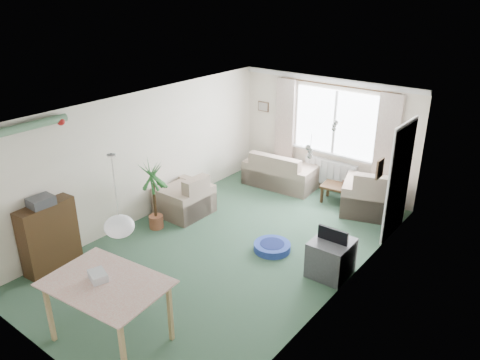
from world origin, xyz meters
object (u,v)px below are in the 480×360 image
Objects in this scene: armchair_corner at (371,190)px; dining_table at (110,312)px; armchair_left at (184,194)px; bookshelf at (49,236)px; coffee_table at (342,195)px; tv_cube at (331,258)px; houseplant at (154,196)px; sofa at (281,169)px; pet_bed at (272,247)px.

armchair_corner is 0.76× the size of dining_table.
bookshelf is at bearing -6.98° from armchair_left.
coffee_table is 2.59m from tv_cube.
coffee_table is at bearing -20.04° from armchair_corner.
houseplant is at bearing 126.39° from dining_table.
sofa is at bearing 76.25° from houseplant.
sofa is at bearing 120.25° from pet_bed.
pet_bed is (0.39, 2.99, -0.36)m from dining_table.
dining_table is at bearing 60.69° from armchair_corner.
dining_table is (1.72, -2.34, -0.22)m from houseplant.
pet_bed is (2.11, -0.09, -0.35)m from armchair_left.
sofa is 5.44m from dining_table.
coffee_table reaches higher than pet_bed.
houseplant is at bearing -169.89° from tv_cube.
houseplant is (0.34, 1.87, 0.10)m from bookshelf.
bookshelf reaches higher than armchair_corner.
armchair_left is (-2.82, -2.25, -0.05)m from armchair_corner.
dining_table is (2.06, -0.47, -0.12)m from bookshelf.
dining_table is 2.18× the size of pet_bed.
houseplant reaches higher than armchair_left.
armchair_corner is 5.44m from dining_table.
sofa reaches higher than pet_bed.
armchair_corner is 0.80× the size of houseplant.
dining_table is 3.03m from pet_bed.
coffee_table is 1.32× the size of pet_bed.
bookshelf is 2.12m from dining_table.
houseplant reaches higher than pet_bed.
coffee_table is 2.37m from pet_bed.
bookshelf is 1.76× the size of pet_bed.
houseplant is (-2.21, -3.01, 0.46)m from coffee_table.
dining_table is at bearing 29.70° from armchair_left.
armchair_left is at bearing 67.38° from sofa.
armchair_corner is at bearing 46.66° from houseplant.
armchair_left is 3.53m from dining_table.
sofa is 1.90× the size of coffee_table.
sofa is at bearing 72.60° from bookshelf.
pet_bed is at bearing -92.20° from coffee_table.
armchair_left is at bearing 20.86° from armchair_corner.
armchair_left is 1.12× the size of coffee_table.
tv_cube is at bearing 131.29° from sofa.
bookshelf reaches higher than tv_cube.
dining_table is 3.32m from tv_cube.
armchair_corner is 4.11m from houseplant.
tv_cube is at bearing 30.20° from bookshelf.
houseplant is at bearing 28.96° from armchair_corner.
houseplant is (-2.82, -2.99, 0.18)m from armchair_corner.
armchair_left is at bearing -134.16° from coffee_table.
armchair_left is 0.68× the size of dining_table.
coffee_table is at bearing 53.77° from houseplant.
armchair_corner reaches higher than armchair_left.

